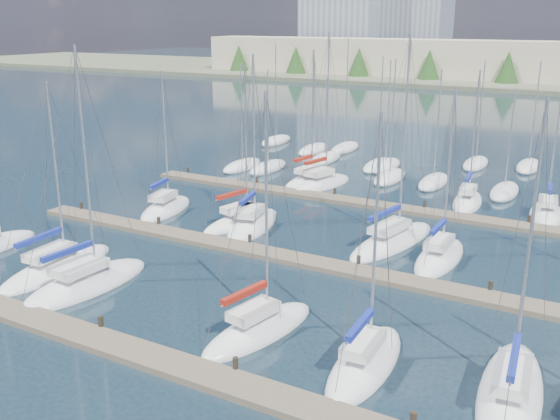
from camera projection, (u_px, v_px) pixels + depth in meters
The scene contains 20 objects.
ground at pixel (462, 145), 76.83m from camera, with size 400.00×400.00×0.00m, color #1D2E3A.
dock_near at pixel (152, 358), 28.47m from camera, with size 44.00×1.93×1.10m.
dock_mid at pixel (295, 259), 40.14m from camera, with size 44.00×1.93×1.10m.
dock_far at pixel (374, 205), 51.80m from camera, with size 44.00×1.93×1.10m.
sailboat_q at pixel (546, 214), 49.25m from camera, with size 3.34×7.38×10.61m.
sailboat_f at pixel (510, 394), 25.68m from camera, with size 3.35×9.30×12.99m.
sailboat_e at pixel (365, 363), 27.97m from camera, with size 2.72×7.59×12.12m.
sailboat_n at pixel (308, 181), 59.35m from camera, with size 3.01×7.35×13.08m.
sailboat_o at pixel (322, 184), 58.30m from camera, with size 4.34×8.20×14.58m.
sailboat_c at pixel (87, 283), 36.39m from camera, with size 3.87×8.93×14.41m.
sailboat_i at pixel (241, 221), 47.47m from camera, with size 3.75×7.85×12.56m.
sailboat_j at pixel (252, 225), 46.73m from camera, with size 4.48×8.34×13.35m.
sailboat_b at pixel (57, 268), 38.66m from camera, with size 3.19×9.03×12.26m.
sailboat_l at pixel (439, 257), 40.39m from camera, with size 2.51×7.59×11.67m.
sailboat_d at pixel (259, 330), 30.94m from camera, with size 3.77×7.92×12.60m.
sailboat_h at pixel (166, 209), 50.68m from camera, with size 4.04×7.36×11.93m.
sailboat_k at pixel (392, 241), 43.31m from camera, with size 4.55×10.29×14.88m.
sailboat_p at pixel (467, 202), 52.56m from camera, with size 2.97×6.97×11.79m.
distant_boats at pixel (383, 165), 65.25m from camera, with size 36.93×20.75×13.30m.
shoreline at pixel (499, 50), 155.66m from camera, with size 400.00×60.00×38.00m.
Camera 1 is at (17.47, -17.10, 14.99)m, focal length 40.00 mm.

